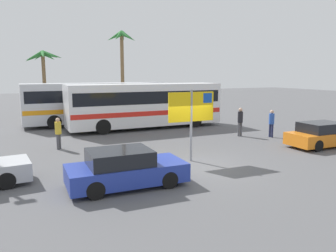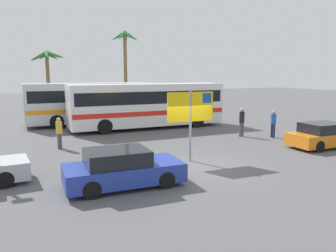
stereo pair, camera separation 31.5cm
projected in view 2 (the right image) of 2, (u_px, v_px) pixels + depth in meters
The scene contains 11 objects.
ground at pixel (195, 166), 13.96m from camera, with size 120.00×120.00×0.00m, color #565659.
bus_front_coach at pixel (147, 103), 23.46m from camera, with size 10.99×2.66×3.17m.
bus_rear_coach at pixel (100, 101), 25.61m from camera, with size 10.99×2.66×3.17m.
ferry_sign at pixel (192, 110), 14.47m from camera, with size 2.20×0.13×3.20m.
car_orange at pixel (325, 135), 17.49m from camera, with size 4.18×1.77×1.32m.
car_blue at pixel (122, 168), 11.41m from camera, with size 4.11×1.89×1.32m.
pedestrian_crossing_lot at pixel (242, 120), 20.43m from camera, with size 0.32×0.32×1.79m.
pedestrian_by_bus at pixel (59, 130), 17.07m from camera, with size 0.32×0.32×1.65m.
pedestrian_near_sign at pixel (273, 122), 20.07m from camera, with size 0.32×0.32×1.69m.
palm_tree_seaside at pixel (47, 62), 29.56m from camera, with size 3.30×3.31×5.94m.
palm_tree_inland at pixel (125, 51), 29.62m from camera, with size 2.74×2.80×7.69m.
Camera 2 is at (-6.51, -11.89, 3.91)m, focal length 35.10 mm.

